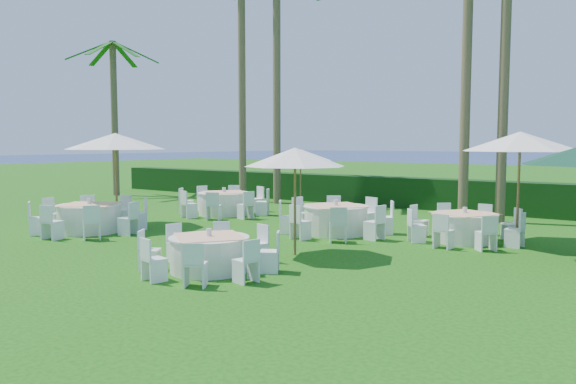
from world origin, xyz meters
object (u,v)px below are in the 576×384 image
banquet_table_b (209,253)px  banquet_table_e (336,219)px  umbrella_b (295,157)px  banquet_table_f (464,226)px  banquet_table_d (224,203)px  umbrella_a (115,141)px  banquet_table_a (90,217)px  umbrella_c (301,155)px  umbrella_d (520,142)px

banquet_table_b → banquet_table_e: bearing=93.8°
banquet_table_e → umbrella_b: (0.82, -3.21, 1.84)m
banquet_table_e → banquet_table_f: 3.52m
banquet_table_d → umbrella_a: 4.68m
banquet_table_a → umbrella_b: umbrella_b is taller
banquet_table_d → umbrella_c: size_ratio=1.38×
banquet_table_b → umbrella_c: bearing=113.1°
banquet_table_a → umbrella_a: (-0.31, 1.20, 2.21)m
banquet_table_b → umbrella_d: size_ratio=0.96×
banquet_table_f → banquet_table_b: bearing=-115.2°
banquet_table_a → banquet_table_e: bearing=33.3°
umbrella_d → banquet_table_e: bearing=-162.8°
banquet_table_a → umbrella_b: (6.81, 0.72, 1.84)m
banquet_table_d → banquet_table_a: bearing=-95.4°
banquet_table_a → banquet_table_d: banquet_table_d is taller
umbrella_d → banquet_table_d: bearing=-179.4°
banquet_table_e → umbrella_c: (-3.31, 3.03, 1.73)m
umbrella_c → banquet_table_a: bearing=-111.1°
banquet_table_a → umbrella_a: size_ratio=1.07×
banquet_table_f → umbrella_d: size_ratio=1.02×
banquet_table_e → umbrella_b: umbrella_b is taller
banquet_table_b → umbrella_a: (-6.67, 2.84, 2.26)m
umbrella_b → banquet_table_d: bearing=144.4°
banquet_table_e → banquet_table_a: bearing=-146.7°
umbrella_c → banquet_table_e: bearing=-42.5°
banquet_table_f → banquet_table_a: bearing=-152.9°
banquet_table_b → banquet_table_e: 5.58m
banquet_table_b → banquet_table_f: 7.14m
banquet_table_f → umbrella_b: bearing=-122.3°
banquet_table_a → banquet_table_e: size_ratio=1.00×
banquet_table_e → umbrella_a: bearing=-156.5°
banquet_table_d → umbrella_a: (-0.81, -4.05, 2.21)m
banquet_table_a → banquet_table_b: bearing=-14.5°
umbrella_d → umbrella_b: bearing=-129.2°
banquet_table_a → umbrella_c: size_ratio=1.38×
umbrella_a → umbrella_d: bearing=20.9°
umbrella_b → banquet_table_b: bearing=-100.9°
banquet_table_e → umbrella_a: 7.22m
umbrella_a → umbrella_c: (2.99, 5.76, -0.48)m
banquet_table_d → banquet_table_e: bearing=-13.4°
banquet_table_a → banquet_table_f: (9.40, 4.82, -0.03)m
umbrella_c → umbrella_d: bearing=-11.5°
banquet_table_d → umbrella_b: size_ratio=1.31×
banquet_table_b → umbrella_c: umbrella_c is taller
umbrella_b → umbrella_c: (-4.13, 6.23, -0.11)m
umbrella_a → umbrella_c: size_ratio=1.28×
banquet_table_d → umbrella_d: bearing=0.6°
banquet_table_f → umbrella_d: bearing=24.1°
umbrella_a → umbrella_b: 7.15m
banquet_table_a → umbrella_d: umbrella_d is taller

